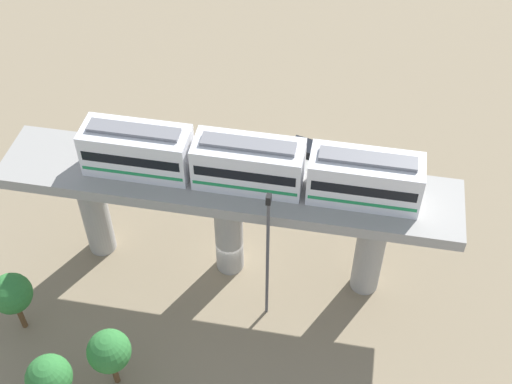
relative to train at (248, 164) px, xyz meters
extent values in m
plane|color=#84755B|center=(0.00, 1.39, -9.99)|extent=(120.00, 120.00, 0.00)
cylinder|color=#999691|center=(0.00, -7.99, -6.16)|extent=(1.90, 1.90, 7.66)
cylinder|color=#999691|center=(0.00, 1.39, -6.16)|extent=(1.90, 1.90, 7.66)
cylinder|color=#999691|center=(0.00, 10.76, -6.16)|extent=(1.90, 1.90, 7.66)
cube|color=#999691|center=(0.00, 1.39, -1.93)|extent=(5.20, 28.85, 0.80)
cube|color=white|center=(0.00, -6.95, -0.03)|extent=(2.60, 6.60, 3.00)
cube|color=black|center=(0.00, -6.95, 0.22)|extent=(2.64, 6.07, 0.70)
cube|color=#1E8C4C|center=(0.00, -6.95, -0.78)|extent=(2.64, 6.34, 0.24)
cube|color=slate|center=(0.00, -6.95, 1.59)|extent=(1.10, 5.61, 0.24)
cube|color=white|center=(0.00, 0.00, -0.03)|extent=(2.60, 6.60, 3.00)
cube|color=black|center=(0.00, 0.00, 0.22)|extent=(2.64, 6.07, 0.70)
cube|color=#1E8C4C|center=(0.00, 0.00, -0.78)|extent=(2.64, 6.34, 0.24)
cube|color=slate|center=(0.00, 0.00, 1.59)|extent=(1.10, 5.61, 0.24)
cube|color=white|center=(0.00, 6.95, -0.03)|extent=(2.60, 6.60, 3.00)
cube|color=black|center=(0.00, 6.95, 0.22)|extent=(2.64, 6.07, 0.70)
cube|color=#1E8C4C|center=(0.00, 6.95, -0.78)|extent=(2.64, 6.34, 0.24)
cube|color=slate|center=(0.00, 6.95, 1.59)|extent=(1.10, 5.61, 0.24)
cube|color=white|center=(11.60, -2.54, -9.49)|extent=(2.74, 4.51, 1.00)
cube|color=black|center=(11.60, -2.39, -8.61)|extent=(2.14, 2.62, 0.76)
cube|color=#B2B5BA|center=(9.42, 8.32, -9.49)|extent=(2.42, 4.43, 1.00)
cube|color=black|center=(9.42, 8.47, -8.61)|extent=(1.97, 2.52, 0.76)
sphere|color=#2D7233|center=(-12.17, 9.20, -6.85)|extent=(2.65, 2.65, 2.65)
cylinder|color=brown|center=(-10.08, 6.33, -8.65)|extent=(0.36, 0.36, 2.67)
sphere|color=#2D7233|center=(-10.08, 6.33, -6.60)|extent=(2.59, 2.59, 2.59)
cylinder|color=brown|center=(-7.38, 13.53, -8.57)|extent=(0.36, 0.36, 2.84)
sphere|color=#2D7233|center=(-7.38, 13.53, -6.44)|extent=(2.59, 2.59, 2.59)
cylinder|color=#4C4C51|center=(-3.40, -1.80, -4.76)|extent=(0.20, 0.20, 10.46)
cube|color=black|center=(-3.40, -1.80, 0.77)|extent=(0.44, 0.28, 0.60)
camera|label=1|loc=(-29.17, -5.82, 27.97)|focal=47.87mm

